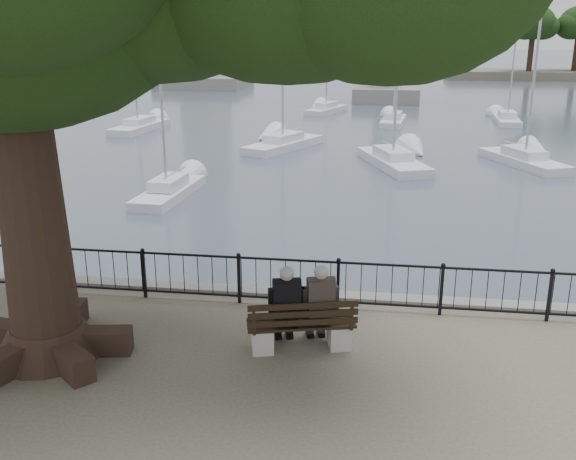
% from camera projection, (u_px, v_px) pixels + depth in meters
% --- Properties ---
extents(harbor, '(260.00, 260.00, 1.20)m').
position_uv_depth(harbor, '(291.00, 317.00, 13.57)').
color(harbor, slate).
rests_on(harbor, ground).
extents(railing, '(22.06, 0.06, 1.00)m').
position_uv_depth(railing, '(288.00, 280.00, 12.78)').
color(railing, black).
rests_on(railing, ground).
extents(bench, '(1.95, 1.02, 0.99)m').
position_uv_depth(bench, '(301.00, 331.00, 11.09)').
color(bench, '#A5A39D').
rests_on(bench, ground).
extents(person_left, '(0.58, 0.84, 1.56)m').
position_uv_depth(person_left, '(286.00, 309.00, 11.05)').
color(person_left, black).
rests_on(person_left, ground).
extents(person_right, '(0.58, 0.84, 1.56)m').
position_uv_depth(person_right, '(319.00, 308.00, 11.11)').
color(person_right, '#292523').
rests_on(person_right, ground).
extents(lion_monument, '(5.78, 5.78, 8.58)m').
position_uv_depth(lion_monument, '(386.00, 77.00, 57.10)').
color(lion_monument, slate).
rests_on(lion_monument, ground).
extents(sailboat_a, '(1.63, 4.96, 9.32)m').
position_uv_depth(sailboat_a, '(169.00, 190.00, 25.12)').
color(sailboat_a, silver).
rests_on(sailboat_a, ground).
extents(sailboat_b, '(3.95, 6.04, 13.29)m').
position_uv_depth(sailboat_b, '(284.00, 142.00, 35.21)').
color(sailboat_b, silver).
rests_on(sailboat_b, ground).
extents(sailboat_c, '(3.65, 6.29, 12.59)m').
position_uv_depth(sailboat_c, '(393.00, 159.00, 30.72)').
color(sailboat_c, silver).
rests_on(sailboat_c, ground).
extents(sailboat_d, '(3.67, 5.73, 10.30)m').
position_uv_depth(sailboat_d, '(524.00, 159.00, 30.99)').
color(sailboat_d, silver).
rests_on(sailboat_d, ground).
extents(sailboat_e, '(2.29, 5.98, 13.32)m').
position_uv_depth(sailboat_e, '(140.00, 125.00, 41.50)').
color(sailboat_e, silver).
rests_on(sailboat_e, ground).
extents(sailboat_f, '(1.94, 5.22, 11.26)m').
position_uv_depth(sailboat_f, '(393.00, 119.00, 44.37)').
color(sailboat_f, silver).
rests_on(sailboat_f, ground).
extents(sailboat_g, '(1.78, 5.37, 9.37)m').
position_uv_depth(sailboat_g, '(507.00, 119.00, 44.77)').
color(sailboat_g, silver).
rests_on(sailboat_g, ground).
extents(sailboat_h, '(3.13, 5.32, 13.04)m').
position_uv_depth(sailboat_h, '(326.00, 107.00, 50.31)').
color(sailboat_h, silver).
rests_on(sailboat_h, ground).
extents(far_shore, '(30.00, 8.60, 9.18)m').
position_uv_depth(far_shore, '(574.00, 47.00, 81.19)').
color(far_shore, '#565043').
rests_on(far_shore, ground).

